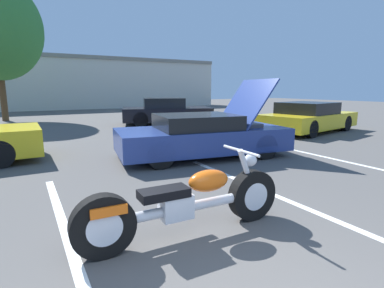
{
  "coord_description": "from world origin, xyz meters",
  "views": [
    {
      "loc": [
        -1.09,
        -0.93,
        1.71
      ],
      "look_at": [
        1.33,
        3.32,
        0.8
      ],
      "focal_mm": 28.0,
      "sensor_mm": 36.0,
      "label": 1
    }
  ],
  "objects_px": {
    "parked_car_mid_right_row": "(166,112)",
    "spectator_near_motorcycle": "(242,110)",
    "show_car_hood_open": "(204,135)",
    "parked_car_right_row": "(308,118)",
    "motorcycle": "(187,203)"
  },
  "relations": [
    {
      "from": "parked_car_right_row",
      "to": "parked_car_mid_right_row",
      "type": "bearing_deg",
      "value": 116.37
    },
    {
      "from": "show_car_hood_open",
      "to": "parked_car_mid_right_row",
      "type": "xyz_separation_m",
      "value": [
        2.14,
        6.86,
        0.06
      ]
    },
    {
      "from": "motorcycle",
      "to": "spectator_near_motorcycle",
      "type": "bearing_deg",
      "value": 48.1
    },
    {
      "from": "parked_car_mid_right_row",
      "to": "spectator_near_motorcycle",
      "type": "relative_size",
      "value": 2.81
    },
    {
      "from": "show_car_hood_open",
      "to": "spectator_near_motorcycle",
      "type": "height_order",
      "value": "show_car_hood_open"
    },
    {
      "from": "parked_car_mid_right_row",
      "to": "parked_car_right_row",
      "type": "distance_m",
      "value": 6.43
    },
    {
      "from": "motorcycle",
      "to": "spectator_near_motorcycle",
      "type": "xyz_separation_m",
      "value": [
        5.38,
        5.68,
        0.56
      ]
    },
    {
      "from": "motorcycle",
      "to": "parked_car_mid_right_row",
      "type": "relative_size",
      "value": 0.57
    },
    {
      "from": "spectator_near_motorcycle",
      "to": "parked_car_right_row",
      "type": "bearing_deg",
      "value": -9.67
    },
    {
      "from": "spectator_near_motorcycle",
      "to": "parked_car_mid_right_row",
      "type": "bearing_deg",
      "value": 100.45
    },
    {
      "from": "parked_car_mid_right_row",
      "to": "parked_car_right_row",
      "type": "relative_size",
      "value": 0.97
    },
    {
      "from": "motorcycle",
      "to": "parked_car_right_row",
      "type": "xyz_separation_m",
      "value": [
        8.37,
        5.17,
        0.16
      ]
    },
    {
      "from": "show_car_hood_open",
      "to": "parked_car_right_row",
      "type": "bearing_deg",
      "value": 24.98
    },
    {
      "from": "parked_car_mid_right_row",
      "to": "spectator_near_motorcycle",
      "type": "bearing_deg",
      "value": -60.99
    },
    {
      "from": "parked_car_right_row",
      "to": "spectator_near_motorcycle",
      "type": "height_order",
      "value": "spectator_near_motorcycle"
    }
  ]
}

